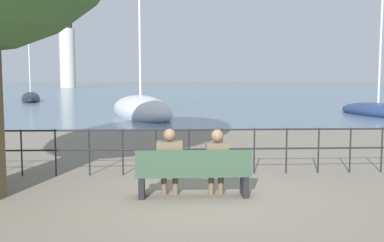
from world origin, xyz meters
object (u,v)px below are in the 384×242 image
at_px(sailboat_1, 31,98).
at_px(sailboat_0, 141,110).
at_px(sailboat_2, 378,110).
at_px(seated_person_left, 170,159).
at_px(harbor_lighthouse, 67,54).
at_px(seated_person_right, 217,159).
at_px(park_bench, 194,174).

bearing_deg(sailboat_1, sailboat_0, -74.74).
xyz_separation_m(sailboat_1, sailboat_2, (26.80, -18.71, 0.01)).
relative_size(seated_person_left, sailboat_0, 0.10).
bearing_deg(sailboat_2, sailboat_1, 136.67).
bearing_deg(sailboat_1, seated_person_left, -86.42).
bearing_deg(harbor_lighthouse, sailboat_2, -66.81).
distance_m(seated_person_right, harbor_lighthouse, 118.52).
height_order(sailboat_0, sailboat_2, sailboat_2).
xyz_separation_m(sailboat_0, harbor_lighthouse, (-27.10, 97.23, 8.85)).
relative_size(seated_person_left, seated_person_right, 1.01).
distance_m(park_bench, sailboat_2, 21.52).
bearing_deg(sailboat_2, harbor_lighthouse, 104.78).
relative_size(sailboat_1, harbor_lighthouse, 0.43).
bearing_deg(harbor_lighthouse, sailboat_0, -74.43).
xyz_separation_m(seated_person_right, harbor_lighthouse, (-29.70, 114.42, 8.55)).
height_order(sailboat_0, harbor_lighthouse, harbor_lighthouse).
bearing_deg(sailboat_2, sailboat_0, 173.44).
height_order(park_bench, seated_person_right, seated_person_right).
height_order(seated_person_right, harbor_lighthouse, harbor_lighthouse).
height_order(sailboat_2, harbor_lighthouse, harbor_lighthouse).
distance_m(sailboat_2, harbor_lighthouse, 105.65).
height_order(seated_person_left, harbor_lighthouse, harbor_lighthouse).
xyz_separation_m(park_bench, sailboat_2, (12.19, 17.73, -0.15)).
xyz_separation_m(sailboat_0, sailboat_1, (-12.44, 19.18, -0.11)).
distance_m(seated_person_left, seated_person_right, 0.87).
xyz_separation_m(park_bench, sailboat_0, (-2.17, 17.27, -0.05)).
bearing_deg(harbor_lighthouse, seated_person_right, -75.45).
bearing_deg(sailboat_1, sailboat_2, -52.64).
bearing_deg(sailboat_1, park_bench, -85.87).
xyz_separation_m(seated_person_right, sailboat_1, (-15.04, 36.37, -0.40)).
bearing_deg(seated_person_left, seated_person_right, 0.16).
relative_size(seated_person_left, harbor_lighthouse, 0.06).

